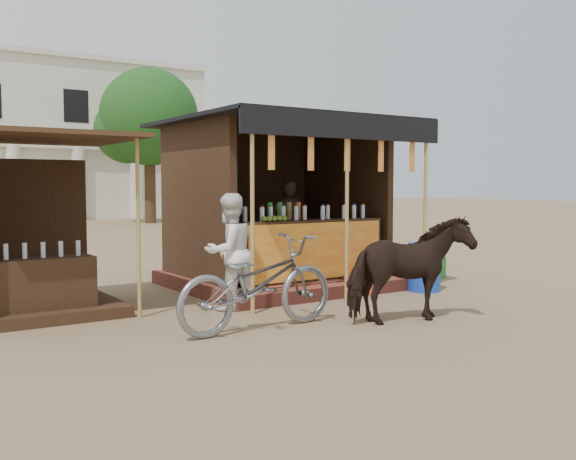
# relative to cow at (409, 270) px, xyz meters

# --- Properties ---
(ground) EXTENTS (120.00, 120.00, 0.00)m
(ground) POSITION_rel_cow_xyz_m (-0.74, 0.01, -0.67)
(ground) COLOR #846B4C
(ground) RESTS_ON ground
(main_stall) EXTENTS (3.60, 3.61, 2.78)m
(main_stall) POSITION_rel_cow_xyz_m (0.27, 3.37, 0.35)
(main_stall) COLOR brown
(main_stall) RESTS_ON ground
(secondary_stall) EXTENTS (2.40, 2.40, 2.38)m
(secondary_stall) POSITION_rel_cow_xyz_m (-3.91, 3.25, 0.18)
(secondary_stall) COLOR #3D2316
(secondary_stall) RESTS_ON ground
(cow) EXTENTS (1.68, 0.97, 1.34)m
(cow) POSITION_rel_cow_xyz_m (0.00, 0.00, 0.00)
(cow) COLOR black
(cow) RESTS_ON ground
(motorbike) EXTENTS (2.17, 0.85, 1.12)m
(motorbike) POSITION_rel_cow_xyz_m (-1.78, 0.70, -0.11)
(motorbike) COLOR gray
(motorbike) RESTS_ON ground
(bystander) EXTENTS (0.89, 0.75, 1.61)m
(bystander) POSITION_rel_cow_xyz_m (-1.45, 2.01, 0.14)
(bystander) COLOR white
(bystander) RESTS_ON ground
(blue_barrel) EXTENTS (0.57, 0.57, 0.79)m
(blue_barrel) POSITION_rel_cow_xyz_m (1.92, 1.63, -0.27)
(blue_barrel) COLOR #173CB2
(blue_barrel) RESTS_ON ground
(red_crate) EXTENTS (0.48, 0.52, 0.27)m
(red_crate) POSITION_rel_cow_xyz_m (0.86, 2.01, -0.54)
(red_crate) COLOR #AD301C
(red_crate) RESTS_ON ground
(cooler) EXTENTS (0.74, 0.62, 0.46)m
(cooler) POSITION_rel_cow_xyz_m (3.04, 2.61, -0.44)
(cooler) COLOR #19722B
(cooler) RESTS_ON ground
(tree) EXTENTS (4.50, 4.40, 7.00)m
(tree) POSITION_rel_cow_xyz_m (5.07, 22.15, 3.96)
(tree) COLOR #382314
(tree) RESTS_ON ground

